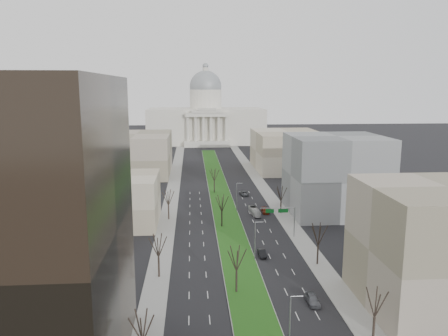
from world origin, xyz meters
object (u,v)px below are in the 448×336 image
car_grey_near (312,299)px  car_red (265,211)px  car_black (262,253)px  box_van (255,211)px  car_grey_far (244,193)px

car_grey_near → car_red: (1.13, 57.97, -0.13)m
car_black → box_van: (3.07, 33.10, 0.35)m
car_grey_far → box_van: box_van is taller
car_black → car_red: 35.62m
car_black → car_red: bearing=78.4°
car_red → car_grey_far: bearing=100.1°
car_black → box_van: 33.24m
car_grey_near → car_grey_far: size_ratio=0.93×
car_grey_near → car_red: bearing=89.2°
car_red → car_grey_near: bearing=-90.6°
box_van → car_grey_near: bearing=-94.9°
car_grey_near → car_grey_far: 80.82m
car_grey_near → car_black: 23.63m
car_red → box_van: size_ratio=0.63×
car_black → box_van: bearing=83.8°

